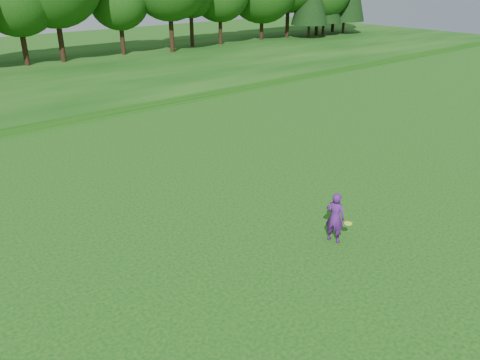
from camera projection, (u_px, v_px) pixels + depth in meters
ground at (242, 271)px, 15.03m from camera, size 140.00×140.00×0.00m
walking_path at (35, 127)px, 29.06m from camera, size 130.00×1.60×0.04m
woman at (335, 217)px, 16.36m from camera, size 0.63×1.00×1.88m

